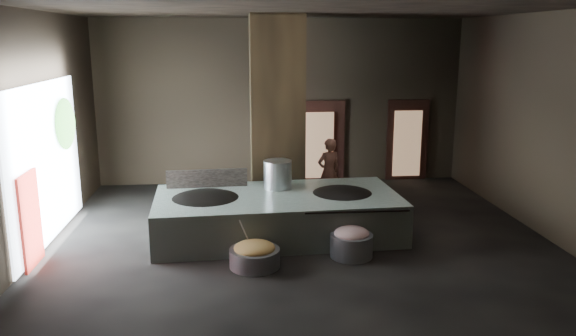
{
  "coord_description": "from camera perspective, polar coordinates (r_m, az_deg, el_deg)",
  "views": [
    {
      "loc": [
        -1.23,
        -10.89,
        3.98
      ],
      "look_at": [
        -0.14,
        0.8,
        1.25
      ],
      "focal_mm": 35.0,
      "sensor_mm": 36.0,
      "label": 1
    }
  ],
  "objects": [
    {
      "name": "floor",
      "position": [
        11.68,
        1.07,
        -7.1
      ],
      "size": [
        10.0,
        9.0,
        0.1
      ],
      "primitive_type": "cube",
      "color": "black",
      "rests_on": "ground"
    },
    {
      "name": "pillar",
      "position": [
        12.94,
        -1.15,
        5.41
      ],
      "size": [
        1.2,
        1.2,
        4.5
      ],
      "primitive_type": "cube",
      "color": "black",
      "rests_on": "ground"
    },
    {
      "name": "ladle",
      "position": [
        10.12,
        -4.32,
        -6.77
      ],
      "size": [
        0.25,
        0.29,
        0.64
      ],
      "primitive_type": "cylinder",
      "rotation": [
        0.49,
        0.0,
        -0.69
      ],
      "color": "silver",
      "rests_on": "veg_basin"
    },
    {
      "name": "ceiling",
      "position": [
        10.98,
        1.18,
        16.06
      ],
      "size": [
        10.0,
        9.0,
        0.1
      ],
      "primitive_type": "cube",
      "color": "black",
      "rests_on": "back_wall"
    },
    {
      "name": "splash_guard",
      "position": [
        12.11,
        -8.22,
        -1.15
      ],
      "size": [
        1.72,
        0.16,
        0.43
      ],
      "primitive_type": "cube",
      "rotation": [
        0.0,
        0.0,
        0.05
      ],
      "color": "black",
      "rests_on": "hearth_platform"
    },
    {
      "name": "doorway_far_glow",
      "position": [
        16.28,
        12.02,
        2.44
      ],
      "size": [
        0.79,
        0.04,
        1.88
      ],
      "primitive_type": "cube",
      "color": "#8C6647",
      "rests_on": "ground"
    },
    {
      "name": "hearth_platform",
      "position": [
        11.56,
        -1.08,
        -4.8
      ],
      "size": [
        5.05,
        2.62,
        0.86
      ],
      "primitive_type": "cube",
      "rotation": [
        0.0,
        0.0,
        0.05
      ],
      "color": "#ACBFB0",
      "rests_on": "ground"
    },
    {
      "name": "meat_basin",
      "position": [
        10.59,
        6.46,
        -7.81
      ],
      "size": [
        0.9,
        0.9,
        0.43
      ],
      "primitive_type": "cylinder",
      "rotation": [
        0.0,
        0.0,
        -0.14
      ],
      "color": "gray",
      "rests_on": "ground"
    },
    {
      "name": "doorway_near_glow",
      "position": [
        15.69,
        3.21,
        2.31
      ],
      "size": [
        0.79,
        0.04,
        1.86
      ],
      "primitive_type": "cube",
      "color": "#8C6647",
      "rests_on": "ground"
    },
    {
      "name": "tree_silhouette",
      "position": [
        12.84,
        -21.69,
        4.2
      ],
      "size": [
        0.28,
        1.1,
        1.1
      ],
      "primitive_type": "ellipsoid",
      "color": "#194714",
      "rests_on": "left_opening"
    },
    {
      "name": "left_opening",
      "position": [
        11.94,
        -23.34,
        0.51
      ],
      "size": [
        0.04,
        4.2,
        3.1
      ],
      "primitive_type": "cube",
      "color": "white",
      "rests_on": "ground"
    },
    {
      "name": "wok_left",
      "position": [
        11.41,
        -8.37,
        -3.5
      ],
      "size": [
        1.55,
        1.55,
        0.43
      ],
      "primitive_type": "ellipsoid",
      "color": "black",
      "rests_on": "hearth_platform"
    },
    {
      "name": "veg_basin",
      "position": [
        10.12,
        -3.4,
        -9.08
      ],
      "size": [
        1.09,
        1.09,
        0.33
      ],
      "primitive_type": "cylinder",
      "rotation": [
        0.0,
        0.0,
        -0.25
      ],
      "color": "gray",
      "rests_on": "ground"
    },
    {
      "name": "front_wall",
      "position": [
        6.69,
        5.47,
        -1.97
      ],
      "size": [
        10.0,
        0.1,
        4.5
      ],
      "primitive_type": "cube",
      "color": "black",
      "rests_on": "ground"
    },
    {
      "name": "wok_right_rim",
      "position": [
        11.67,
        5.52,
        -2.68
      ],
      "size": [
        1.48,
        1.48,
        0.05
      ],
      "primitive_type": "cylinder",
      "color": "black",
      "rests_on": "hearth_platform"
    },
    {
      "name": "stock_pot",
      "position": [
        11.9,
        -1.06,
        -0.76
      ],
      "size": [
        0.6,
        0.6,
        0.64
      ],
      "primitive_type": "cylinder",
      "color": "silver",
      "rests_on": "hearth_platform"
    },
    {
      "name": "veg_fill",
      "position": [
        10.05,
        -3.42,
        -8.11
      ],
      "size": [
        0.74,
        0.74,
        0.23
      ],
      "primitive_type": "ellipsoid",
      "color": "#999F4D",
      "rests_on": "veg_basin"
    },
    {
      "name": "right_wall",
      "position": [
        12.69,
        24.48,
        4.08
      ],
      "size": [
        0.1,
        9.0,
        4.5
      ],
      "primitive_type": "cube",
      "color": "black",
      "rests_on": "ground"
    },
    {
      "name": "platform_cap",
      "position": [
        11.45,
        -1.09,
        -2.96
      ],
      "size": [
        4.82,
        2.32,
        0.03
      ],
      "primitive_type": "cube",
      "color": "black",
      "rests_on": "hearth_platform"
    },
    {
      "name": "pavilion_sliver",
      "position": [
        10.91,
        -24.69,
        -4.82
      ],
      "size": [
        0.05,
        0.9,
        1.7
      ],
      "primitive_type": "cube",
      "color": "maroon",
      "rests_on": "ground"
    },
    {
      "name": "left_wall",
      "position": [
        11.67,
        -24.39,
        3.4
      ],
      "size": [
        0.1,
        9.0,
        4.5
      ],
      "primitive_type": "cube",
      "color": "black",
      "rests_on": "ground"
    },
    {
      "name": "wok_left_rim",
      "position": [
        11.39,
        -8.38,
        -3.16
      ],
      "size": [
        1.59,
        1.59,
        0.05
      ],
      "primitive_type": "cylinder",
      "color": "black",
      "rests_on": "hearth_platform"
    },
    {
      "name": "doorway_far",
      "position": [
        16.34,
        11.99,
        2.66
      ],
      "size": [
        1.18,
        0.08,
        2.38
      ],
      "primitive_type": "cube",
      "color": "black",
      "rests_on": "ground"
    },
    {
      "name": "doorway_near",
      "position": [
        15.8,
        3.63,
        2.56
      ],
      "size": [
        1.18,
        0.08,
        2.38
      ],
      "primitive_type": "cube",
      "color": "black",
      "rests_on": "ground"
    },
    {
      "name": "meat_fill",
      "position": [
        10.51,
        6.49,
        -6.63
      ],
      "size": [
        0.66,
        0.66,
        0.25
      ],
      "primitive_type": "ellipsoid",
      "color": "#B5706D",
      "rests_on": "meat_basin"
    },
    {
      "name": "wok_right",
      "position": [
        11.69,
        5.51,
        -3.01
      ],
      "size": [
        1.45,
        1.45,
        0.41
      ],
      "primitive_type": "ellipsoid",
      "color": "black",
      "rests_on": "hearth_platform"
    },
    {
      "name": "back_wall",
      "position": [
        15.59,
        -0.76,
        6.72
      ],
      "size": [
        10.0,
        0.1,
        4.5
      ],
      "primitive_type": "cube",
      "color": "black",
      "rests_on": "ground"
    },
    {
      "name": "cook",
      "position": [
        13.56,
        4.16,
        -0.41
      ],
      "size": [
        0.69,
        0.57,
        1.64
      ],
      "primitive_type": "imported",
      "rotation": [
        0.0,
        0.0,
        3.49
      ],
      "color": "#975E4D",
      "rests_on": "ground"
    }
  ]
}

